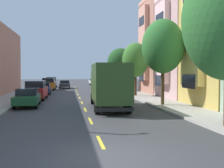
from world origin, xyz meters
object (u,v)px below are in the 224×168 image
street_tree_third (136,60)px  parked_sedan_white (94,82)px  street_tree_farthest (120,63)px  parked_suv_sky (51,82)px  parked_suv_red (36,90)px  parked_sedan_burgundy (101,84)px  moving_charcoal_sedan (65,84)px  parked_suv_orange (49,84)px  street_tree_second (163,46)px  parked_hatchback_navy (43,88)px  parked_wagon_forest (28,97)px  delivery_box_truck (109,84)px  parked_sedan_black (111,88)px

street_tree_third → parked_sedan_white: street_tree_third is taller
street_tree_farthest → parked_suv_sky: size_ratio=1.29×
street_tree_farthest → parked_suv_red: bearing=-133.3°
parked_sedan_burgundy → moving_charcoal_sedan: (-6.11, 1.86, 0.00)m
moving_charcoal_sedan → street_tree_third: bearing=-65.5°
parked_suv_orange → parked_suv_sky: same height
parked_suv_orange → street_tree_farthest: bearing=-23.5°
parked_suv_red → parked_suv_sky: (0.14, 25.07, 0.00)m
parked_suv_sky → street_tree_third: bearing=-64.9°
parked_sedan_white → parked_suv_orange: bearing=-117.8°
street_tree_second → parked_hatchback_navy: street_tree_second is taller
parked_suv_red → parked_suv_orange: (0.21, 16.17, 0.00)m
street_tree_third → parked_suv_orange: 17.92m
parked_sedan_burgundy → parked_suv_red: bearing=-115.6°
parked_hatchback_navy → parked_wagon_forest: 12.89m
parked_sedan_burgundy → parked_suv_red: parked_suv_red is taller
parked_sedan_white → delivery_box_truck: bearing=-93.7°
parked_wagon_forest → parked_sedan_black: (8.85, 13.16, -0.05)m
street_tree_second → parked_suv_red: (-10.87, 7.29, -3.91)m
street_tree_farthest → parked_sedan_black: 5.84m
delivery_box_truck → parked_sedan_burgundy: 26.76m
street_tree_third → parked_sedan_burgundy: street_tree_third is taller
street_tree_farthest → parked_suv_red: 16.18m
parked_sedan_burgundy → parked_suv_sky: parked_suv_sky is taller
parked_sedan_white → parked_sedan_black: 25.29m
parked_suv_red → moving_charcoal_sedan: size_ratio=1.08×
parked_sedan_black → parked_suv_red: bearing=-140.3°
delivery_box_truck → parked_sedan_black: 15.91m
delivery_box_truck → street_tree_farthest: bearing=76.9°
parked_wagon_forest → moving_charcoal_sedan: parked_wagon_forest is taller
parked_suv_orange → moving_charcoal_sedan: bearing=58.4°
parked_sedan_black → parked_sedan_burgundy: bearing=90.3°
parked_hatchback_navy → parked_wagon_forest: (-0.16, -12.89, 0.05)m
street_tree_farthest → parked_hatchback_navy: bearing=-157.3°
parked_suv_sky → parked_sedan_black: 19.75m
delivery_box_truck → moving_charcoal_sedan: size_ratio=1.83×
street_tree_farthest → parked_suv_red: size_ratio=1.28×
parked_sedan_burgundy → parked_wagon_forest: 25.68m
street_tree_third → parked_suv_orange: street_tree_third is taller
parked_sedan_white → parked_suv_orange: parked_suv_orange is taller
delivery_box_truck → parked_hatchback_navy: bearing=111.7°
street_tree_third → street_tree_farthest: size_ratio=0.97×
street_tree_second → parked_wagon_forest: bearing=172.4°
street_tree_third → parked_sedan_burgundy: 16.66m
delivery_box_truck → parked_wagon_forest: delivery_box_truck is taller
delivery_box_truck → parked_sedan_burgundy: (2.52, 26.61, -1.18)m
parked_suv_sky → parked_wagon_forest: parked_suv_sky is taller
parked_suv_red → parked_suv_orange: size_ratio=1.00×
street_tree_second → parked_sedan_black: size_ratio=1.53×
moving_charcoal_sedan → parked_suv_orange: bearing=-121.6°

